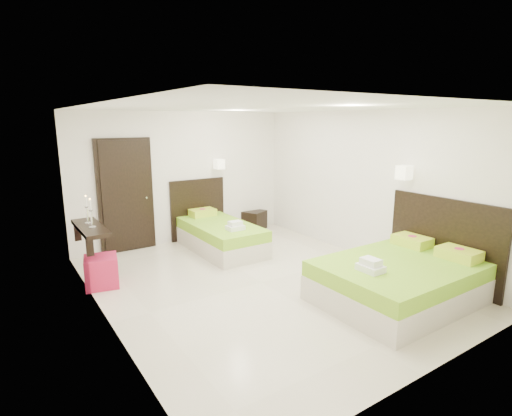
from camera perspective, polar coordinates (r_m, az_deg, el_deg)
floor at (r=6.20m, az=0.79°, el=-10.60°), size 5.50×5.50×0.00m
bed_single at (r=7.71m, az=-5.35°, el=-3.66°), size 1.20×1.99×1.65m
bed_double at (r=5.91m, az=20.08°, el=-9.30°), size 2.11×1.79×1.74m
nightstand at (r=9.09m, az=-0.25°, el=-1.71°), size 0.60×0.57×0.42m
ottoman at (r=6.42m, az=-21.21°, el=-8.45°), size 0.54×0.54×0.46m
door at (r=7.79m, az=-18.07°, el=1.63°), size 1.02×0.15×2.14m
console_shelf at (r=6.60m, az=-22.66°, el=-2.67°), size 0.35×1.20×0.78m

